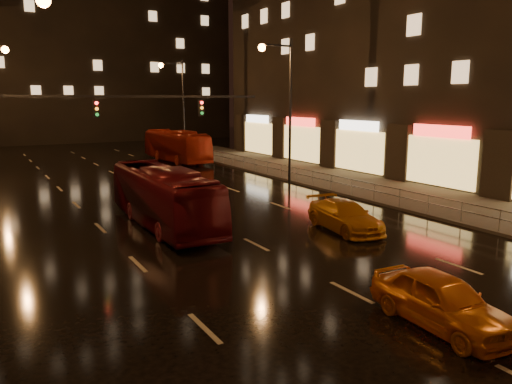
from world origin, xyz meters
TOP-DOWN VIEW (x-y plane):
  - ground at (0.00, 20.00)m, footprint 140.00×140.00m
  - sidewalk_right at (13.50, 15.00)m, footprint 7.00×70.00m
  - building_distant at (4.00, 72.00)m, footprint 44.00×16.00m
  - traffic_signal at (-5.06, 20.00)m, footprint 15.31×0.32m
  - railing_right at (10.20, 18.00)m, footprint 0.05×56.00m
  - bus_red at (-2.22, 14.99)m, footprint 2.50×10.07m
  - bus_curb at (7.31, 38.34)m, footprint 2.96×10.88m
  - taxi_near at (0.50, 1.00)m, footprint 1.94×4.31m
  - taxi_far at (4.70, 10.00)m, footprint 2.45×4.83m

SIDE VIEW (x-z plane):
  - ground at x=0.00m, z-range 0.00..0.00m
  - sidewalk_right at x=13.50m, z-range 0.00..0.15m
  - taxi_far at x=4.70m, z-range 0.00..1.34m
  - taxi_near at x=0.50m, z-range 0.00..1.44m
  - railing_right at x=10.20m, z-range 0.40..1.40m
  - bus_red at x=-2.22m, z-range 0.00..2.79m
  - bus_curb at x=7.31m, z-range 0.00..3.00m
  - traffic_signal at x=-5.06m, z-range 1.64..7.84m
  - building_distant at x=4.00m, z-range 0.00..36.00m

